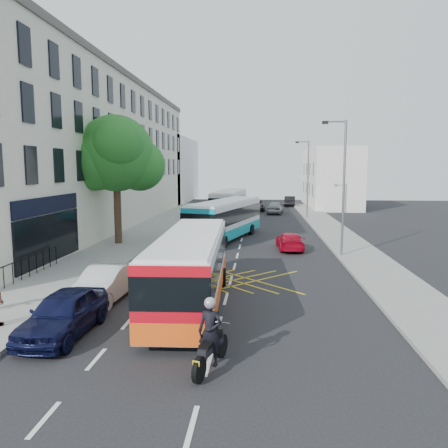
% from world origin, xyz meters
% --- Properties ---
extents(ground, '(120.00, 120.00, 0.00)m').
position_xyz_m(ground, '(0.00, 0.00, 0.00)').
color(ground, black).
rests_on(ground, ground).
extents(pavement_left, '(5.00, 70.00, 0.15)m').
position_xyz_m(pavement_left, '(-8.50, 15.00, 0.07)').
color(pavement_left, gray).
rests_on(pavement_left, ground).
extents(pavement_right, '(3.00, 70.00, 0.15)m').
position_xyz_m(pavement_right, '(7.50, 15.00, 0.07)').
color(pavement_right, gray).
rests_on(pavement_right, ground).
extents(terrace_main, '(8.30, 45.00, 13.50)m').
position_xyz_m(terrace_main, '(-14.00, 24.49, 6.76)').
color(terrace_main, beige).
rests_on(terrace_main, ground).
extents(terrace_far, '(8.00, 20.00, 10.00)m').
position_xyz_m(terrace_far, '(-14.00, 55.00, 5.00)').
color(terrace_far, silver).
rests_on(terrace_far, ground).
extents(building_right, '(6.00, 18.00, 8.00)m').
position_xyz_m(building_right, '(11.00, 48.00, 4.00)').
color(building_right, silver).
rests_on(building_right, ground).
extents(street_tree, '(6.30, 5.70, 8.80)m').
position_xyz_m(street_tree, '(-8.51, 14.97, 6.29)').
color(street_tree, '#382619').
rests_on(street_tree, pavement_left).
extents(lamp_near, '(1.45, 0.15, 8.00)m').
position_xyz_m(lamp_near, '(6.20, 12.00, 4.62)').
color(lamp_near, slate).
rests_on(lamp_near, pavement_right).
extents(lamp_far, '(1.45, 0.15, 8.00)m').
position_xyz_m(lamp_far, '(6.20, 32.00, 4.62)').
color(lamp_far, slate).
rests_on(lamp_far, pavement_right).
extents(railings, '(0.08, 5.60, 1.14)m').
position_xyz_m(railings, '(-9.70, 5.30, 0.72)').
color(railings, black).
rests_on(railings, pavement_left).
extents(bus_near, '(2.81, 10.14, 2.83)m').
position_xyz_m(bus_near, '(-1.32, 2.22, 1.49)').
color(bus_near, silver).
rests_on(bus_near, ground).
extents(bus_mid, '(5.14, 10.73, 2.94)m').
position_xyz_m(bus_mid, '(-1.24, 18.03, 1.55)').
color(bus_mid, silver).
rests_on(bus_mid, ground).
extents(bus_far, '(3.33, 10.70, 2.96)m').
position_xyz_m(bus_far, '(-2.00, 32.35, 1.56)').
color(bus_far, silver).
rests_on(bus_far, ground).
extents(motorbike, '(0.86, 2.21, 2.01)m').
position_xyz_m(motorbike, '(0.10, -3.37, 0.94)').
color(motorbike, black).
rests_on(motorbike, ground).
extents(parked_car_blue, '(1.83, 4.30, 1.45)m').
position_xyz_m(parked_car_blue, '(-4.90, -1.32, 0.72)').
color(parked_car_blue, black).
rests_on(parked_car_blue, ground).
extents(parked_car_silver, '(1.76, 4.31, 1.39)m').
position_xyz_m(parked_car_silver, '(-4.90, 2.41, 0.70)').
color(parked_car_silver, '#B3B6BB').
rests_on(parked_car_silver, ground).
extents(red_hatchback, '(1.82, 4.00, 1.13)m').
position_xyz_m(red_hatchback, '(3.34, 14.27, 0.57)').
color(red_hatchback, red).
rests_on(red_hatchback, ground).
extents(distant_car_grey, '(2.39, 5.05, 1.39)m').
position_xyz_m(distant_car_grey, '(0.80, 40.57, 0.70)').
color(distant_car_grey, '#3E4045').
rests_on(distant_car_grey, ground).
extents(distant_car_silver, '(2.23, 4.50, 1.48)m').
position_xyz_m(distant_car_silver, '(3.12, 37.16, 0.74)').
color(distant_car_silver, '#94969B').
rests_on(distant_car_silver, ground).
extents(distant_car_dark, '(1.70, 4.32, 1.40)m').
position_xyz_m(distant_car_dark, '(5.50, 47.95, 0.70)').
color(distant_car_dark, black).
rests_on(distant_car_dark, ground).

